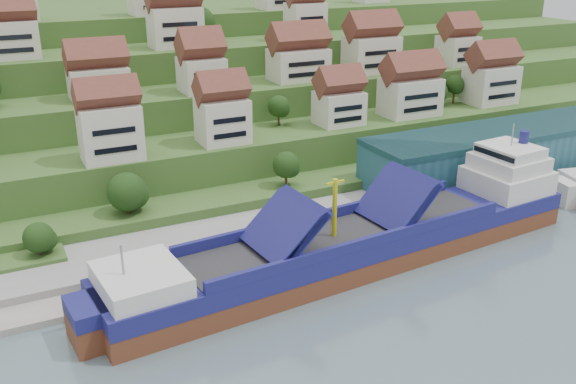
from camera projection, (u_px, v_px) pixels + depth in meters
ground at (319, 270)px, 101.21m from camera, size 300.00×300.00×0.00m
quay at (373, 208)px, 121.59m from camera, size 180.00×14.00×2.20m
hillside at (145, 83)px, 183.81m from camera, size 260.00×128.00×31.00m
hillside_village at (174, 59)px, 140.99m from camera, size 157.35×64.38×29.20m
hillside_trees at (162, 113)px, 127.44m from camera, size 137.41×60.67×31.08m
warehouse at (497, 152)px, 134.24m from camera, size 60.00×15.00×10.00m
flagpole at (381, 190)px, 114.53m from camera, size 1.28×0.16×8.00m
cargo_ship at (367, 241)px, 102.82m from camera, size 83.35×19.60×18.37m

